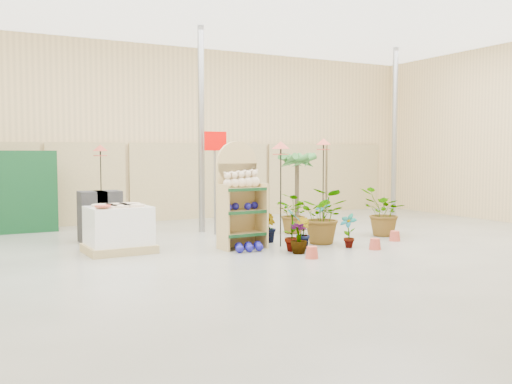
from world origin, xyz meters
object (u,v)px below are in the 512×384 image
at_px(pallet_stack, 119,229).
at_px(bird_table_front, 281,149).
at_px(display_shelf, 239,199).
at_px(potted_plant_2, 324,216).

xyz_separation_m(pallet_stack, bird_table_front, (2.84, -0.79, 1.41)).
relative_size(display_shelf, pallet_stack, 1.66).
bearing_deg(potted_plant_2, display_shelf, 167.27).
bearing_deg(potted_plant_2, bird_table_front, 173.91).
relative_size(bird_table_front, potted_plant_2, 1.81).
distance_m(display_shelf, potted_plant_2, 1.72).
bearing_deg(pallet_stack, potted_plant_2, -15.83).
xyz_separation_m(display_shelf, pallet_stack, (-2.11, 0.51, -0.49)).
relative_size(pallet_stack, potted_plant_2, 1.10).
relative_size(pallet_stack, bird_table_front, 0.61).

